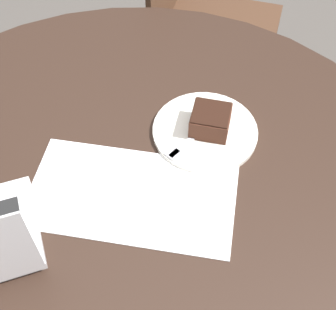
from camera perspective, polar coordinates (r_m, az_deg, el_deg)
name	(u,v)px	position (r m, az deg, el deg)	size (l,w,h in m)	color
dining_table	(130,230)	(1.03, -4.66, -9.12)	(1.33, 1.33, 0.73)	black
chair	(199,19)	(1.78, 3.77, 16.25)	(0.55, 0.55, 0.96)	#472D1E
paper_document	(132,195)	(0.95, -4.43, -4.84)	(0.47, 0.40, 0.00)	white
plate	(205,131)	(1.05, 4.54, 2.92)	(0.23, 0.23, 0.01)	silver
cake_slice	(210,121)	(1.03, 5.20, 4.21)	(0.11, 0.11, 0.05)	#472619
fork	(190,140)	(1.02, 2.76, 1.88)	(0.03, 0.17, 0.00)	silver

